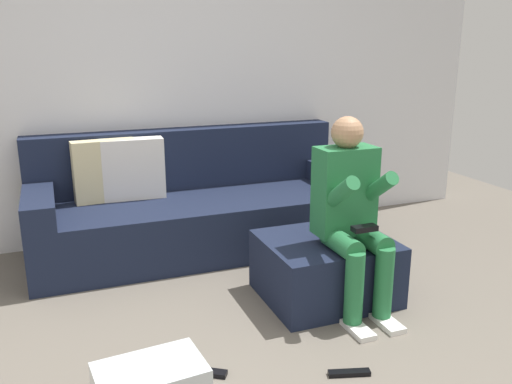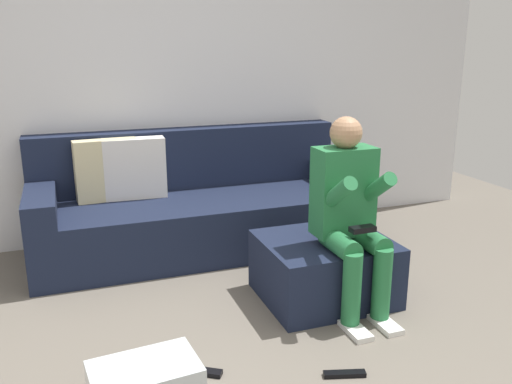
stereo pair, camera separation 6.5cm
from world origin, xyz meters
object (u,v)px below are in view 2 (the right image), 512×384
Objects in this scene: couch_sectional at (195,206)px; remote_by_storage_bin at (206,372)px; remote_near_ottoman at (345,374)px; person_seated at (350,209)px; ottoman at (324,269)px; storage_bin at (145,381)px.

remote_by_storage_bin is at bearing -102.37° from couch_sectional.
remote_near_ottoman is 0.65m from remote_by_storage_bin.
couch_sectional is 15.20× the size of remote_by_storage_bin.
remote_near_ottoman is (-0.34, -0.60, -0.59)m from person_seated.
person_seated is (0.58, -1.26, 0.29)m from couch_sectional.
ottoman is 0.83m from remote_near_ottoman.
ottoman is 0.45m from person_seated.
storage_bin is (-0.64, -1.69, -0.24)m from couch_sectional.
ottoman reaches higher than remote_by_storage_bin.
person_seated is 5.62× the size of remote_near_ottoman.
storage_bin is 0.91m from remote_near_ottoman.
person_seated is 7.10× the size of remote_by_storage_bin.
couch_sectional is at bearing 69.15° from storage_bin.
couch_sectional is at bearing 114.91° from person_seated.
person_seated is at bearing 54.14° from remote_by_storage_bin.
couch_sectional reaches higher than storage_bin.
person_seated is 2.38× the size of storage_bin.
ottoman reaches higher than storage_bin.
person_seated reaches higher than remote_by_storage_bin.
remote_near_ottoman is (0.25, -1.86, -0.30)m from couch_sectional.
remote_by_storage_bin is at bearing -158.89° from person_seated.
ottoman is 1.60× the size of storage_bin.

